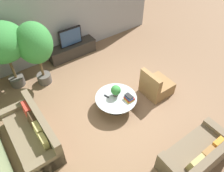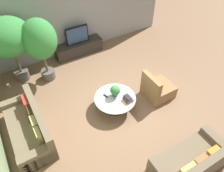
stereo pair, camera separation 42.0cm
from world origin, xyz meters
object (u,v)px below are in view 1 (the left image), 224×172
at_px(armchair_wicker, 156,86).
at_px(potted_palm_tall, 2,44).
at_px(coffee_table, 116,100).
at_px(potted_palm_corner, 35,45).
at_px(media_console, 72,50).
at_px(couch_near_entry, 198,155).
at_px(couch_by_wall, 33,134).
at_px(potted_plant_tabletop, 116,90).
at_px(television, 70,37).

distance_m(armchair_wicker, potted_palm_tall, 4.53).
distance_m(coffee_table, potted_palm_corner, 2.77).
relative_size(media_console, couch_near_entry, 1.01).
relative_size(armchair_wicker, potted_palm_tall, 0.40).
distance_m(couch_near_entry, potted_palm_tall, 5.75).
xyz_separation_m(couch_by_wall, potted_plant_tabletop, (2.37, -0.22, 0.30)).
xyz_separation_m(television, armchair_wicker, (1.12, -3.20, -0.51)).
xyz_separation_m(media_console, potted_palm_corner, (-1.43, -0.75, 1.17)).
relative_size(media_console, potted_palm_corner, 0.85).
bearing_deg(armchair_wicker, coffee_table, 79.83).
relative_size(media_console, potted_palm_tall, 0.83).
bearing_deg(media_console, television, -90.00).
relative_size(media_console, armchair_wicker, 2.07).
bearing_deg(coffee_table, media_console, 86.01).
xyz_separation_m(couch_by_wall, potted_palm_tall, (0.35, 2.31, 1.24)).
bearing_deg(television, potted_palm_tall, -170.66).
bearing_deg(potted_plant_tabletop, couch_by_wall, 174.80).
bearing_deg(couch_near_entry, armchair_wicker, -110.15).
height_order(couch_near_entry, potted_plant_tabletop, couch_near_entry).
height_order(television, coffee_table, television).
distance_m(media_console, potted_palm_tall, 2.55).
relative_size(media_console, coffee_table, 1.52).
bearing_deg(media_console, armchair_wicker, -70.78).
height_order(coffee_table, potted_plant_tabletop, potted_plant_tabletop).
bearing_deg(couch_near_entry, potted_plant_tabletop, -79.40).
distance_m(television, coffee_table, 3.01).
bearing_deg(coffee_table, couch_near_entry, -78.08).
relative_size(media_console, potted_plant_tabletop, 5.16).
distance_m(media_console, potted_palm_corner, 1.99).
bearing_deg(potted_palm_tall, couch_by_wall, -98.72).
relative_size(potted_palm_corner, potted_plant_tabletop, 6.08).
bearing_deg(potted_palm_corner, television, 27.69).
distance_m(potted_palm_tall, potted_palm_corner, 0.85).
bearing_deg(media_console, potted_plant_tabletop, -93.21).
bearing_deg(potted_palm_corner, couch_by_wall, -119.83).
bearing_deg(coffee_table, potted_plant_tabletop, 59.15).
bearing_deg(potted_palm_corner, potted_palm_tall, 152.20).
bearing_deg(coffee_table, couch_by_wall, 172.89).
relative_size(television, couch_by_wall, 0.41).
xyz_separation_m(couch_near_entry, potted_palm_corner, (-1.74, 4.65, 1.13)).
xyz_separation_m(coffee_table, potted_palm_corner, (-1.22, 2.21, 1.13)).
bearing_deg(potted_palm_tall, coffee_table, -52.87).
relative_size(television, coffee_table, 0.71).
bearing_deg(television, potted_plant_tabletop, -93.21).
height_order(couch_near_entry, potted_palm_tall, potted_palm_tall).
distance_m(armchair_wicker, potted_palm_corner, 3.71).
relative_size(television, couch_near_entry, 0.47).
bearing_deg(potted_palm_corner, potted_plant_tabletop, -59.27).
bearing_deg(potted_palm_corner, coffee_table, -61.00).
height_order(media_console, potted_palm_tall, potted_palm_tall).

